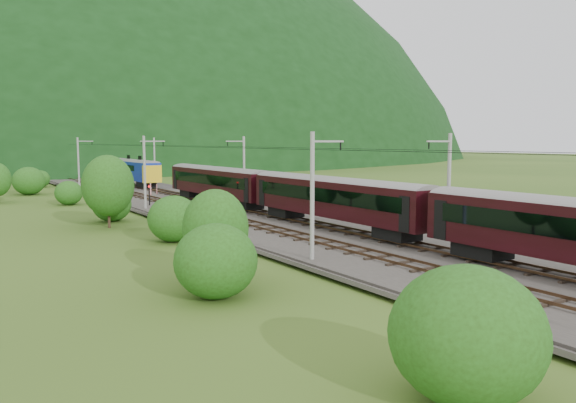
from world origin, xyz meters
TOP-DOWN VIEW (x-y plane):
  - ground at (0.00, 0.00)m, footprint 600.00×600.00m
  - railbed at (0.00, 10.00)m, footprint 14.00×220.00m
  - track_left at (-2.40, 10.00)m, footprint 2.40×220.00m
  - track_right at (2.40, 10.00)m, footprint 2.40×220.00m
  - catenary_left at (-6.12, 32.00)m, footprint 2.54×192.28m
  - catenary_right at (6.12, 32.00)m, footprint 2.54×192.28m
  - overhead_wires at (0.00, 10.00)m, footprint 4.83×198.00m
  - train at (2.40, 9.05)m, footprint 2.94×119.04m
  - hazard_post_near at (-0.38, 47.17)m, footprint 0.17×0.17m
  - hazard_post_far at (0.64, 47.52)m, footprint 0.15×0.15m
  - signal at (-4.83, 34.67)m, footprint 0.25×0.25m
  - vegetation_left at (-13.15, 12.69)m, footprint 12.58×145.33m
  - vegetation_right at (12.14, -1.87)m, footprint 6.37×96.37m

SIDE VIEW (x-z plane):
  - ground at x=0.00m, z-range 0.00..0.00m
  - railbed at x=0.00m, z-range 0.00..0.30m
  - track_left at x=-2.40m, z-range 0.24..0.51m
  - track_right at x=2.40m, z-range 0.24..0.51m
  - hazard_post_far at x=0.64m, z-range 0.30..1.67m
  - hazard_post_near at x=-0.38m, z-range 0.30..1.89m
  - vegetation_right at x=12.14m, z-range -0.20..2.92m
  - signal at x=-4.83m, z-range 0.50..2.81m
  - vegetation_left at x=-13.15m, z-range -0.97..5.54m
  - train at x=2.40m, z-range 0.93..6.03m
  - catenary_left at x=-6.12m, z-range 0.50..8.50m
  - catenary_right at x=6.12m, z-range 0.50..8.50m
  - overhead_wires at x=0.00m, z-range 7.08..7.12m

